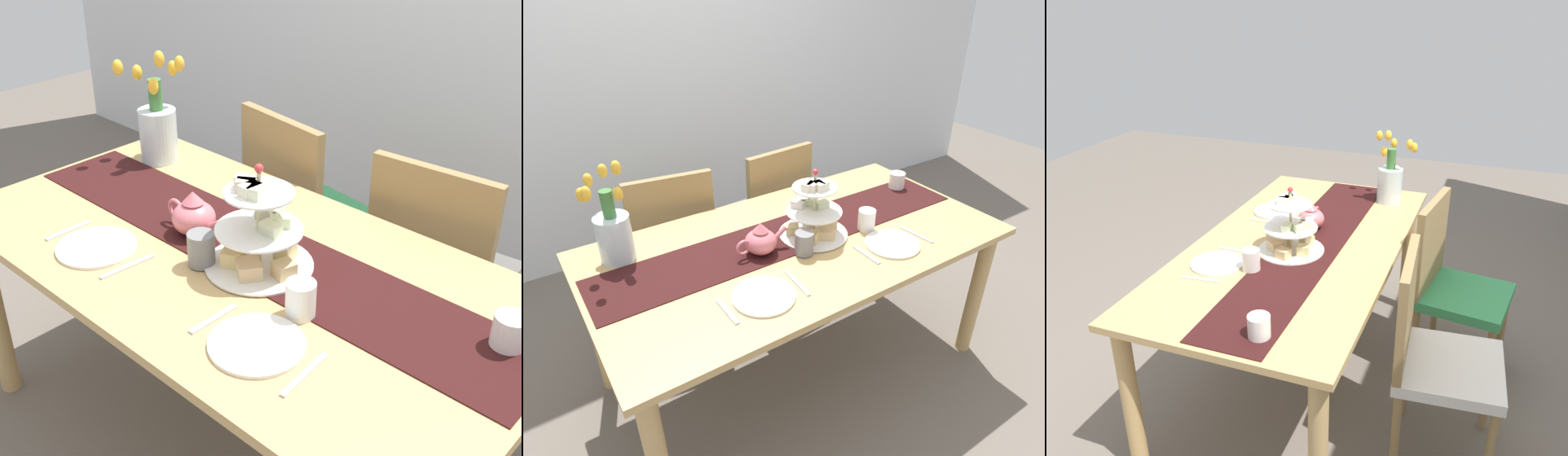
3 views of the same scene
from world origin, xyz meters
The scene contains 17 objects.
ground_plane centered at (0.00, 0.00, 0.00)m, with size 8.00×8.00×0.00m, color #6B6056.
dining_table centered at (0.00, 0.00, 0.64)m, with size 1.76×0.91×0.74m.
chair_left centered at (-0.33, 0.68, 0.50)m, with size 0.48×0.48×0.91m.
chair_right centered at (0.27, 0.68, 0.50)m, with size 0.45×0.45×0.91m.
table_runner centered at (0.00, 0.06, 0.74)m, with size 1.72×0.30×0.00m, color black.
tiered_cake_stand centered at (0.09, 0.00, 0.84)m, with size 0.30×0.30×0.30m.
teapot centered at (-0.18, 0.00, 0.80)m, with size 0.24×0.13×0.14m.
tulip_vase centered at (-0.68, 0.28, 0.87)m, with size 0.17×0.24×0.41m.
cream_jug centered at (0.73, 0.14, 0.78)m, with size 0.08×0.08×0.09m, color white.
dinner_plate_left centered at (-0.32, -0.25, 0.75)m, with size 0.23×0.23×0.01m, color white.
fork_left centered at (-0.46, -0.25, 0.74)m, with size 0.02×0.15×0.01m, color silver.
knife_left centered at (-0.17, -0.25, 0.74)m, with size 0.01×0.17×0.01m, color silver.
dinner_plate_right centered at (0.31, -0.25, 0.75)m, with size 0.23×0.23×0.01m, color white.
fork_right centered at (0.17, -0.25, 0.74)m, with size 0.02×0.15×0.01m, color silver.
knife_right centered at (0.46, -0.25, 0.74)m, with size 0.01×0.17×0.01m, color silver.
mug_grey centered at (-0.04, -0.10, 0.79)m, with size 0.08×0.08×0.10m, color slate.
mug_white_text centered at (0.31, -0.09, 0.79)m, with size 0.08×0.08×0.10m, color white.
Camera 1 is at (1.17, -1.14, 1.76)m, focal length 46.98 mm.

